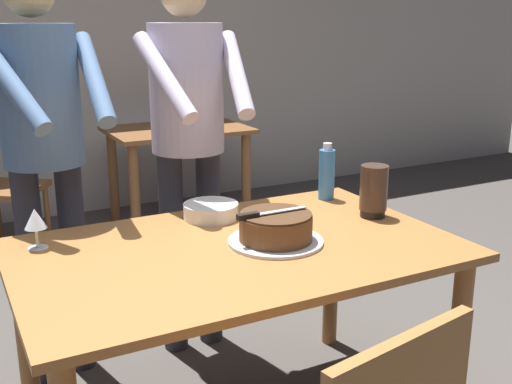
{
  "coord_description": "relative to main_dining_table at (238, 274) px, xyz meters",
  "views": [
    {
      "loc": [
        -0.89,
        -1.84,
        1.52
      ],
      "look_at": [
        0.14,
        0.12,
        0.9
      ],
      "focal_mm": 43.55,
      "sensor_mm": 36.0,
      "label": 1
    }
  ],
  "objects": [
    {
      "name": "wine_glass_near",
      "position": [
        -0.62,
        0.3,
        0.21
      ],
      "size": [
        0.08,
        0.08,
        0.14
      ],
      "color": "silver",
      "rests_on": "main_dining_table"
    },
    {
      "name": "back_wall",
      "position": [
        0.0,
        3.12,
        0.71
      ],
      "size": [
        10.0,
        0.12,
        2.7
      ],
      "primitive_type": "cube",
      "color": "#BCB7AD",
      "rests_on": "ground_plane"
    },
    {
      "name": "water_bottle",
      "position": [
        0.6,
        0.35,
        0.22
      ],
      "size": [
        0.07,
        0.07,
        0.25
      ],
      "color": "#387AC6",
      "rests_on": "main_dining_table"
    },
    {
      "name": "background_table",
      "position": [
        0.69,
        2.42,
        -0.07
      ],
      "size": [
        1.0,
        0.7,
        0.74
      ],
      "color": "brown",
      "rests_on": "ground_plane"
    },
    {
      "name": "main_dining_table",
      "position": [
        0.0,
        0.0,
        0.0
      ],
      "size": [
        1.52,
        0.95,
        0.75
      ],
      "color": "#9E6633",
      "rests_on": "ground_plane"
    },
    {
      "name": "plate_stack",
      "position": [
        0.05,
        0.33,
        0.14
      ],
      "size": [
        0.22,
        0.22,
        0.06
      ],
      "color": "white",
      "rests_on": "main_dining_table"
    },
    {
      "name": "hurricane_lamp",
      "position": [
        0.63,
        0.05,
        0.21
      ],
      "size": [
        0.11,
        0.11,
        0.21
      ],
      "color": "black",
      "rests_on": "main_dining_table"
    },
    {
      "name": "cake_knife",
      "position": [
        0.06,
        -0.03,
        0.22
      ],
      "size": [
        0.27,
        0.02,
        0.02
      ],
      "color": "silver",
      "rests_on": "cake_on_platter"
    },
    {
      "name": "person_cutting_cake",
      "position": [
        0.1,
        0.69,
        0.43
      ],
      "size": [
        0.47,
        0.56,
        1.72
      ],
      "color": "#2D2D38",
      "rests_on": "ground_plane"
    },
    {
      "name": "person_standing_beside",
      "position": [
        -0.51,
        0.72,
        0.43
      ],
      "size": [
        0.46,
        0.57,
        1.72
      ],
      "color": "#2D2D38",
      "rests_on": "ground_plane"
    },
    {
      "name": "cake_on_platter",
      "position": [
        0.14,
        -0.03,
        0.16
      ],
      "size": [
        0.34,
        0.34,
        0.11
      ],
      "color": "silver",
      "rests_on": "main_dining_table"
    }
  ]
}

